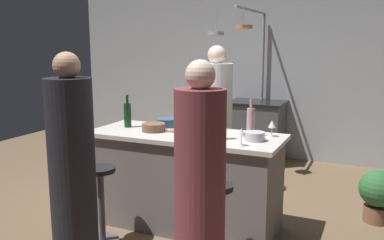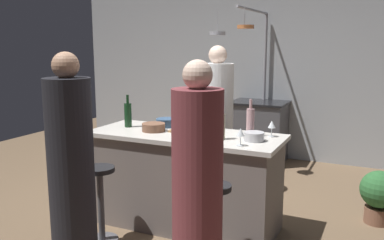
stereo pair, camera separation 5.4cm
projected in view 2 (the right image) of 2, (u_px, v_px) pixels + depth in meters
ground_plane at (185, 225)px, 3.99m from camera, size 9.00×9.00×0.00m
back_wall at (267, 72)px, 6.29m from camera, size 6.40×0.16×2.60m
kitchen_island at (185, 180)px, 3.90m from camera, size 1.80×0.72×0.90m
stove_range at (258, 131)px, 6.09m from camera, size 0.80×0.64×0.89m
chef at (217, 127)px, 4.67m from camera, size 0.36×0.36×1.70m
bar_stool_right at (214, 223)px, 3.14m from camera, size 0.28×0.28×0.68m
guest_right at (197, 191)px, 2.75m from camera, size 0.34×0.34×1.62m
bar_stool_left at (101, 201)px, 3.58m from camera, size 0.28×0.28×0.68m
guest_left at (71, 170)px, 3.15m from camera, size 0.35×0.35×1.66m
overhead_pot_rack at (251, 54)px, 5.62m from camera, size 0.55×1.34×2.17m
potted_plant at (379, 194)px, 3.98m from camera, size 0.36×0.36×0.52m
cutting_board at (188, 131)px, 3.89m from camera, size 0.32×0.22×0.02m
pepper_mill at (194, 126)px, 3.63m from camera, size 0.05×0.05×0.21m
wine_bottle_white at (221, 126)px, 3.56m from camera, size 0.07×0.07×0.31m
wine_bottle_rose at (250, 122)px, 3.67m from camera, size 0.07×0.07×0.33m
wine_bottle_dark at (180, 127)px, 3.57m from camera, size 0.07×0.07×0.29m
wine_bottle_red at (128, 114)px, 4.10m from camera, size 0.07×0.07×0.32m
wine_glass_near_left_guest at (272, 125)px, 3.66m from camera, size 0.07×0.07×0.15m
wine_glass_near_right_guest at (241, 133)px, 3.33m from camera, size 0.07×0.07×0.15m
mixing_bowl_wooden at (154, 127)px, 3.91m from camera, size 0.22×0.22×0.08m
mixing_bowl_steel at (254, 136)px, 3.52m from camera, size 0.18×0.18×0.08m
mixing_bowl_blue at (166, 123)px, 4.12m from camera, size 0.20×0.20×0.08m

